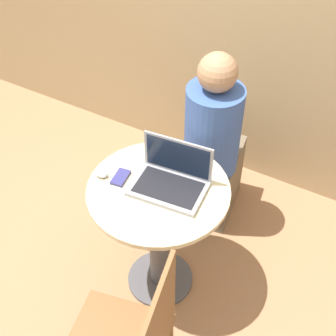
% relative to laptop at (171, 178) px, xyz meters
% --- Properties ---
extents(ground_plane, '(12.00, 12.00, 0.00)m').
position_rel_laptop_xyz_m(ground_plane, '(-0.04, -0.05, -0.79)').
color(ground_plane, '#9E704C').
extents(round_table, '(0.67, 0.67, 0.75)m').
position_rel_laptop_xyz_m(round_table, '(-0.04, -0.05, -0.28)').
color(round_table, '#4C4C51').
rests_on(round_table, ground_plane).
extents(laptop, '(0.36, 0.26, 0.22)m').
position_rel_laptop_xyz_m(laptop, '(0.00, 0.00, 0.00)').
color(laptop, gray).
rests_on(laptop, round_table).
extents(cell_phone, '(0.07, 0.12, 0.02)m').
position_rel_laptop_xyz_m(cell_phone, '(-0.23, -0.08, -0.04)').
color(cell_phone, navy).
rests_on(cell_phone, round_table).
extents(computer_mouse, '(0.07, 0.05, 0.03)m').
position_rel_laptop_xyz_m(computer_mouse, '(-0.32, -0.11, -0.03)').
color(computer_mouse, '#B2B2B7').
rests_on(computer_mouse, round_table).
extents(person_seated, '(0.35, 0.49, 1.17)m').
position_rel_laptop_xyz_m(person_seated, '(-0.03, 0.56, -0.30)').
color(person_seated, brown).
rests_on(person_seated, ground_plane).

